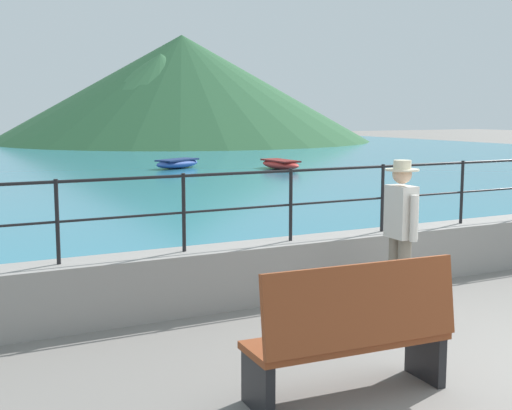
% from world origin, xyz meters
% --- Properties ---
extents(promenade_wall, '(20.00, 0.56, 0.70)m').
position_xyz_m(promenade_wall, '(0.00, 3.20, 0.35)').
color(promenade_wall, gray).
rests_on(promenade_wall, ground).
extents(railing, '(18.44, 0.04, 0.90)m').
position_xyz_m(railing, '(-0.00, 3.20, 1.31)').
color(railing, black).
rests_on(railing, promenade_wall).
extents(lake_water, '(64.00, 44.32, 0.06)m').
position_xyz_m(lake_water, '(0.00, 25.84, 0.03)').
color(lake_water, teal).
rests_on(lake_water, ground).
extents(hill_main, '(27.98, 27.98, 7.85)m').
position_xyz_m(hill_main, '(14.30, 44.43, 3.92)').
color(hill_main, '#285633').
rests_on(hill_main, ground).
extents(hill_secondary, '(20.52, 20.52, 6.24)m').
position_xyz_m(hill_secondary, '(11.87, 42.33, 3.12)').
color(hill_secondary, '#33663D').
rests_on(hill_secondary, ground).
extents(bench_main, '(1.73, 0.67, 1.13)m').
position_xyz_m(bench_main, '(-1.86, 0.28, 0.56)').
color(bench_main, brown).
rests_on(bench_main, ground).
extents(person_walking, '(0.38, 0.57, 1.75)m').
position_xyz_m(person_walking, '(0.06, 2.04, 0.98)').
color(person_walking, slate).
rests_on(person_walking, ground).
extents(boat_0, '(2.44, 1.93, 0.36)m').
position_xyz_m(boat_0, '(4.79, 21.20, 0.26)').
color(boat_0, '#2D4C9E').
rests_on(boat_0, lake_water).
extents(boat_2, '(0.92, 2.31, 0.36)m').
position_xyz_m(boat_2, '(8.16, 18.94, 0.26)').
color(boat_2, red).
rests_on(boat_2, lake_water).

